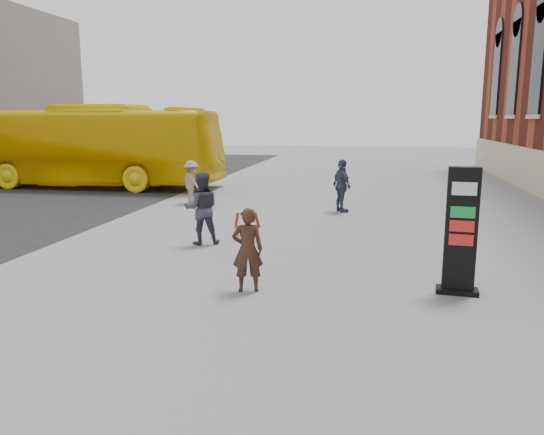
% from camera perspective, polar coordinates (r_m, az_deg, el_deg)
% --- Properties ---
extents(ground, '(100.00, 100.00, 0.00)m').
position_cam_1_polar(ground, '(9.67, -6.94, -8.23)').
color(ground, '#9E9EA3').
extents(info_pylon, '(0.76, 0.42, 2.29)m').
position_cam_1_polar(info_pylon, '(9.96, 19.66, -1.42)').
color(info_pylon, black).
rests_on(info_pylon, ground).
extents(woman, '(0.69, 0.65, 1.55)m').
position_cam_1_polar(woman, '(9.60, -2.65, -3.36)').
color(woman, '#362116').
rests_on(woman, ground).
extents(bus, '(13.19, 3.09, 3.67)m').
position_cam_1_polar(bus, '(25.75, -20.30, 7.21)').
color(bus, '#E7BE09').
rests_on(bus, road).
extents(pedestrian_a, '(1.06, 0.95, 1.80)m').
position_cam_1_polar(pedestrian_a, '(13.27, -7.59, 0.98)').
color(pedestrian_a, '#33323F').
rests_on(pedestrian_a, ground).
extents(pedestrian_b, '(1.14, 1.12, 1.57)m').
position_cam_1_polar(pedestrian_b, '(19.67, -8.62, 3.78)').
color(pedestrian_b, gray).
rests_on(pedestrian_b, ground).
extents(pedestrian_c, '(0.92, 1.10, 1.77)m').
position_cam_1_polar(pedestrian_c, '(17.78, 7.52, 3.39)').
color(pedestrian_c, '#343F56').
rests_on(pedestrian_c, ground).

